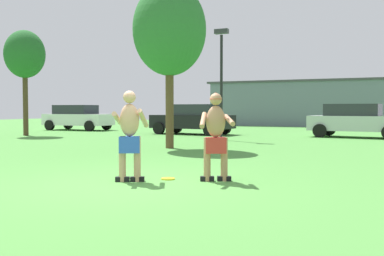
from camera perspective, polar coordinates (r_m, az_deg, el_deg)
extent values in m
plane|color=#4C8E3D|center=(8.17, -7.78, -7.10)|extent=(80.00, 80.00, 0.00)
cube|color=black|center=(8.45, 4.12, -6.46)|extent=(0.28, 0.21, 0.09)
cylinder|color=tan|center=(8.40, 4.13, -4.00)|extent=(0.13, 0.13, 0.82)
cube|color=black|center=(8.42, 1.94, -6.48)|extent=(0.28, 0.21, 0.09)
cylinder|color=tan|center=(8.37, 1.94, -4.01)|extent=(0.13, 0.13, 0.82)
cube|color=red|center=(8.36, 3.04, -2.22)|extent=(0.45, 0.39, 0.30)
ellipsoid|color=tan|center=(8.34, 3.05, 0.83)|extent=(0.42, 0.36, 0.59)
cylinder|color=tan|center=(8.26, 4.77, 1.02)|extent=(0.39, 0.52, 0.22)
cylinder|color=tan|center=(8.22, 1.44, 1.02)|extent=(0.26, 0.56, 0.30)
sphere|color=tan|center=(8.33, 3.06, 3.69)|extent=(0.23, 0.23, 0.23)
cone|color=red|center=(8.34, 3.06, 4.12)|extent=(0.32, 0.32, 0.12)
cube|color=black|center=(8.46, -8.86, -6.47)|extent=(0.28, 0.21, 0.09)
cylinder|color=tan|center=(8.41, -8.88, -3.94)|extent=(0.13, 0.13, 0.84)
cube|color=black|center=(8.44, -6.98, -6.49)|extent=(0.28, 0.21, 0.09)
cylinder|color=tan|center=(8.38, -7.00, -3.95)|extent=(0.13, 0.13, 0.84)
cube|color=blue|center=(8.37, -7.95, -2.11)|extent=(0.44, 0.38, 0.30)
ellipsoid|color=tan|center=(8.35, -7.97, 1.01)|extent=(0.42, 0.36, 0.61)
cylinder|color=tan|center=(8.47, -9.51, 1.23)|extent=(0.30, 0.57, 0.26)
cylinder|color=tan|center=(8.43, -6.29, 1.24)|extent=(0.24, 0.55, 0.37)
sphere|color=tan|center=(8.35, -7.99, 3.94)|extent=(0.23, 0.23, 0.23)
cylinder|color=yellow|center=(8.64, -3.08, -6.48)|extent=(0.27, 0.27, 0.03)
cube|color=silver|center=(22.36, 20.31, 0.57)|extent=(4.46, 2.22, 0.70)
cube|color=#282D33|center=(22.39, 19.83, 2.20)|extent=(2.55, 1.82, 0.56)
cylinder|color=black|center=(23.56, 17.08, -0.14)|extent=(0.66, 0.28, 0.64)
cylinder|color=black|center=(21.81, 15.99, -0.33)|extent=(0.66, 0.28, 0.64)
cube|color=white|center=(29.02, -14.31, 1.06)|extent=(4.34, 1.91, 0.70)
cube|color=#282D33|center=(29.14, -14.63, 2.30)|extent=(2.45, 1.65, 0.56)
cylinder|color=black|center=(28.89, -10.84, 0.39)|extent=(0.65, 0.24, 0.64)
cylinder|color=black|center=(27.41, -12.95, 0.26)|extent=(0.65, 0.24, 0.64)
cylinder|color=black|center=(30.67, -15.51, 0.46)|extent=(0.65, 0.24, 0.64)
cylinder|color=black|center=(29.29, -17.71, 0.34)|extent=(0.65, 0.24, 0.64)
cube|color=black|center=(23.64, 0.01, 0.82)|extent=(4.44, 2.16, 0.70)
cube|color=#282D33|center=(23.53, 0.43, 2.35)|extent=(2.53, 1.78, 0.56)
cylinder|color=black|center=(23.68, -4.24, -0.03)|extent=(0.66, 0.27, 0.64)
cylinder|color=black|center=(25.19, -1.97, 0.13)|extent=(0.66, 0.27, 0.64)
cylinder|color=black|center=(22.15, 2.26, -0.20)|extent=(0.66, 0.27, 0.64)
cylinder|color=black|center=(23.76, 4.24, -0.02)|extent=(0.66, 0.27, 0.64)
cylinder|color=black|center=(19.34, 3.76, 5.15)|extent=(0.12, 0.12, 4.51)
cube|color=#333338|center=(19.60, 3.78, 12.20)|extent=(0.60, 0.24, 0.20)
cube|color=slate|center=(36.11, 13.80, 2.93)|extent=(13.84, 4.01, 3.36)
cube|color=#3F3F44|center=(36.17, 13.83, 5.72)|extent=(14.40, 4.17, 0.16)
cylinder|color=#4C3823|center=(24.01, -20.47, 2.97)|extent=(0.25, 0.25, 3.25)
ellipsoid|color=#236028|center=(24.17, -20.56, 8.82)|extent=(2.01, 2.01, 2.39)
cylinder|color=brown|center=(15.32, -2.88, 2.92)|extent=(0.28, 0.28, 2.95)
ellipsoid|color=#2D7033|center=(15.56, -2.90, 12.45)|extent=(2.50, 2.50, 3.14)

